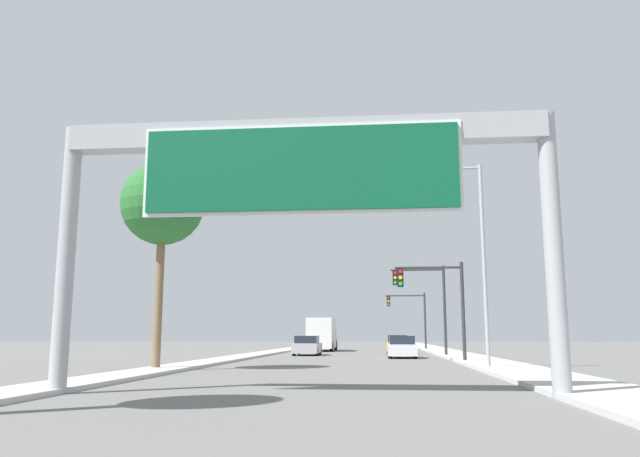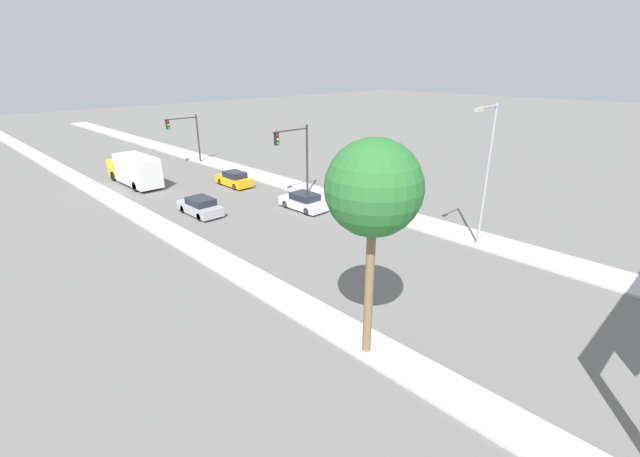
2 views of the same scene
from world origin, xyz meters
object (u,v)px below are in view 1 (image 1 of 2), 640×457
Objects in this scene: traffic_light_far_intersection at (412,311)px; palm_tree_background at (163,205)px; car_far_left at (307,346)px; car_near_left at (402,347)px; street_lamp_right at (477,247)px; sign_gantry at (301,175)px; traffic_light_near_intersection at (440,295)px; car_mid_left at (397,345)px; traffic_light_mid_block at (428,296)px; truck_box_primary at (322,334)px.

traffic_light_far_intersection is 41.59m from palm_tree_background.
car_far_left is 8.58m from car_near_left.
car_far_left is at bearing 117.79° from street_lamp_right.
traffic_light_far_intersection is at bearing 71.63° from palm_tree_background.
sign_gantry is 20.94m from traffic_light_near_intersection.
car_mid_left is at bearing -98.67° from traffic_light_far_intersection.
sign_gantry is 50.44m from traffic_light_far_intersection.
street_lamp_right is (0.98, -17.11, 1.17)m from traffic_light_mid_block.
street_lamp_right is at bearing -88.25° from traffic_light_far_intersection.
traffic_light_mid_block reaches higher than car_mid_left.
palm_tree_background is (-11.16, -16.32, 6.63)m from car_near_left.
palm_tree_background is (-13.14, -9.34, 3.52)m from traffic_light_near_intersection.
traffic_light_mid_block is at bearing 89.51° from traffic_light_near_intersection.
truck_box_primary is 1.32× the size of traffic_light_mid_block.
traffic_light_far_intersection reaches higher than car_far_left.
palm_tree_background is at bearing -112.58° from car_mid_left.
sign_gantry is at bearing -85.55° from truck_box_primary.
traffic_light_near_intersection is at bearing -83.54° from car_mid_left.
car_mid_left is 25.25m from street_lamp_right.
car_far_left is 0.67× the size of traffic_light_mid_block.
traffic_light_near_intersection is at bearing 98.49° from street_lamp_right.
traffic_light_far_intersection is at bearing 91.75° from street_lamp_right.
traffic_light_near_intersection is 16.50m from palm_tree_background.
traffic_light_near_intersection is at bearing -74.15° from car_near_left.
traffic_light_mid_block is at bearing -58.67° from truck_box_primary.
car_far_left is 0.47× the size of palm_tree_background.
car_near_left is 0.47× the size of palm_tree_background.
street_lamp_right is at bearing 63.29° from sign_gantry.
traffic_light_near_intersection is at bearing -90.49° from traffic_light_mid_block.
street_lamp_right reaches higher than sign_gantry.
truck_box_primary is at bearing 90.00° from car_far_left.
traffic_light_near_intersection is 30.00m from traffic_light_far_intersection.
street_lamp_right is (1.06, -7.11, 1.73)m from traffic_light_near_intersection.
traffic_light_far_intersection is (8.91, 5.11, 2.39)m from truck_box_primary.
car_near_left is 7.89m from traffic_light_near_intersection.
traffic_light_mid_block is 0.69× the size of street_lamp_right.
car_far_left is 0.78× the size of traffic_light_near_intersection.
truck_box_primary is 1.47× the size of traffic_light_far_intersection.
traffic_light_near_intersection is 0.60× the size of street_lamp_right.
traffic_light_mid_block is (9.07, -14.89, 2.78)m from truck_box_primary.
traffic_light_near_intersection is (1.98, -6.97, 3.11)m from car_near_left.
street_lamp_right is at bearing -81.51° from traffic_light_near_intersection.
traffic_light_far_intersection is 0.62× the size of street_lamp_right.
car_near_left is at bearing 102.19° from street_lamp_right.
car_far_left is 20.40m from traffic_light_far_intersection.
street_lamp_right is (6.54, 13.00, -0.22)m from sign_gantry.
car_mid_left is at bearing 38.40° from car_far_left.
car_far_left is 12.98m from truck_box_primary.
traffic_light_mid_block reaches higher than traffic_light_near_intersection.
car_mid_left is at bearing 67.42° from palm_tree_background.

